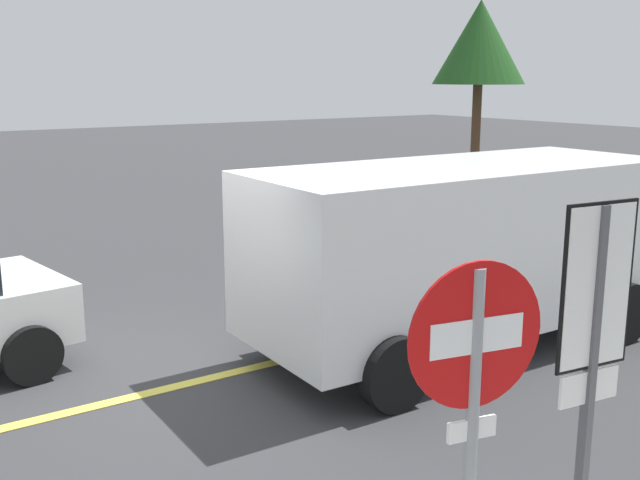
{
  "coord_description": "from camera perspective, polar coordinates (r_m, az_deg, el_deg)",
  "views": [
    {
      "loc": [
        -3.16,
        -6.98,
        3.21
      ],
      "look_at": [
        1.26,
        -0.46,
        1.48
      ],
      "focal_mm": 42.32,
      "sensor_mm": 36.0,
      "label": 1
    }
  ],
  "objects": [
    {
      "name": "speed_limit_sign",
      "position": [
        4.68,
        19.96,
        -6.41
      ],
      "size": [
        0.54,
        0.09,
        2.52
      ],
      "color": "#4C4C51",
      "rests_on": "ground_plane"
    },
    {
      "name": "ground_plane",
      "position": [
        8.31,
        -9.13,
        -10.51
      ],
      "size": [
        80.0,
        80.0,
        0.0
      ],
      "primitive_type": "plane",
      "color": "#38383A"
    },
    {
      "name": "lane_marking_centre",
      "position": [
        9.85,
        6.97,
        -6.7
      ],
      "size": [
        28.0,
        0.16,
        0.01
      ],
      "primitive_type": "cube",
      "color": "#E0D14C"
    },
    {
      "name": "white_van",
      "position": [
        9.02,
        10.52,
        -0.28
      ],
      "size": [
        5.25,
        2.37,
        2.2
      ],
      "color": "white",
      "rests_on": "ground_plane"
    },
    {
      "name": "tree_left_verge",
      "position": [
        20.67,
        11.98,
        14.33
      ],
      "size": [
        2.41,
        2.41,
        5.11
      ],
      "color": "#513823",
      "rests_on": "ground_plane"
    },
    {
      "name": "stop_sign",
      "position": [
        3.95,
        11.48,
        -12.03
      ],
      "size": [
        0.75,
        0.18,
        2.34
      ],
      "color": "gray",
      "rests_on": "ground_plane"
    }
  ]
}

